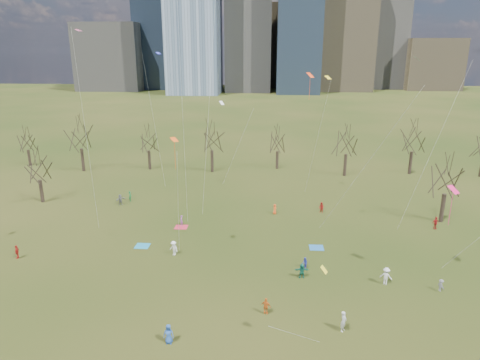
# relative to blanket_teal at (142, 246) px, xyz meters

# --- Properties ---
(ground) EXTENTS (500.00, 500.00, 0.00)m
(ground) POSITION_rel_blanket_teal_xyz_m (10.99, -8.20, -0.01)
(ground) COLOR black
(ground) RESTS_ON ground
(downtown_skyline) EXTENTS (212.50, 78.00, 118.00)m
(downtown_skyline) POSITION_rel_blanket_teal_xyz_m (8.55, 202.44, 38.99)
(downtown_skyline) COLOR slate
(downtown_skyline) RESTS_ON ground
(bare_tree_row) EXTENTS (113.04, 29.80, 9.50)m
(bare_tree_row) POSITION_rel_blanket_teal_xyz_m (10.90, 29.02, 6.10)
(bare_tree_row) COLOR black
(bare_tree_row) RESTS_ON ground
(blanket_teal) EXTENTS (1.60, 1.50, 0.03)m
(blanket_teal) POSITION_rel_blanket_teal_xyz_m (0.00, 0.00, 0.00)
(blanket_teal) COLOR teal
(blanket_teal) RESTS_ON ground
(blanket_navy) EXTENTS (1.60, 1.50, 0.03)m
(blanket_navy) POSITION_rel_blanket_teal_xyz_m (19.90, 0.86, 0.00)
(blanket_navy) COLOR #2261A1
(blanket_navy) RESTS_ON ground
(blanket_crimson) EXTENTS (1.60, 1.50, 0.03)m
(blanket_crimson) POSITION_rel_blanket_teal_xyz_m (3.37, 5.69, 0.00)
(blanket_crimson) COLOR #BC253C
(blanket_crimson) RESTS_ON ground
(person_0) EXTENTS (0.81, 0.55, 1.61)m
(person_0) POSITION_rel_blanket_teal_xyz_m (6.87, -16.57, 0.79)
(person_0) COLOR #234C9A
(person_0) RESTS_ON ground
(person_1) EXTENTS (0.69, 0.76, 1.74)m
(person_1) POSITION_rel_blanket_teal_xyz_m (20.43, -14.17, 0.86)
(person_1) COLOR silver
(person_1) RESTS_ON ground
(person_3) EXTENTS (0.65, 0.87, 1.21)m
(person_3) POSITION_rel_blanket_teal_xyz_m (30.46, -7.60, 0.59)
(person_3) COLOR slate
(person_3) RESTS_ON ground
(person_4) EXTENTS (0.96, 0.68, 1.51)m
(person_4) POSITION_rel_blanket_teal_xyz_m (14.26, -12.31, 0.74)
(person_4) COLOR #D75D17
(person_4) RESTS_ON ground
(person_5) EXTENTS (1.45, 0.56, 1.53)m
(person_5) POSITION_rel_blanket_teal_xyz_m (17.73, -6.00, 0.75)
(person_5) COLOR #186D56
(person_5) RESTS_ON ground
(person_7) EXTENTS (0.40, 0.55, 1.41)m
(person_7) POSITION_rel_blanket_teal_xyz_m (3.32, 6.20, 0.69)
(person_7) COLOR #9D52A4
(person_7) RESTS_ON ground
(person_8) EXTENTS (0.60, 0.68, 1.18)m
(person_8) POSITION_rel_blanket_teal_xyz_m (18.19, -4.02, 0.58)
(person_8) COLOR #2934B2
(person_8) RESTS_ON ground
(person_9) EXTENTS (1.23, 1.10, 1.65)m
(person_9) POSITION_rel_blanket_teal_xyz_m (4.11, -1.98, 0.81)
(person_9) COLOR white
(person_9) RESTS_ON ground
(person_10) EXTENTS (1.01, 0.67, 1.60)m
(person_10) POSITION_rel_blanket_teal_xyz_m (35.34, 7.30, 0.79)
(person_10) COLOR #A1171A
(person_10) RESTS_ON ground
(person_11) EXTENTS (1.31, 1.44, 1.59)m
(person_11) POSITION_rel_blanket_teal_xyz_m (-7.03, 13.28, 0.78)
(person_11) COLOR slate
(person_11) RESTS_ON ground
(person_12) EXTENTS (0.62, 0.79, 1.42)m
(person_12) POSITION_rel_blanket_teal_xyz_m (15.28, 11.12, 0.69)
(person_12) COLOR #FD591C
(person_12) RESTS_ON ground
(person_13) EXTENTS (0.47, 0.63, 1.55)m
(person_13) POSITION_rel_blanket_teal_xyz_m (-6.10, 14.91, 0.76)
(person_13) COLOR #16662F
(person_13) RESTS_ON ground
(person_14) EXTENTS (0.93, 0.94, 1.52)m
(person_14) POSITION_rel_blanket_teal_xyz_m (21.71, 11.94, 0.75)
(person_14) COLOR #B21E19
(person_14) RESTS_ON ground
(person_15) EXTENTS (1.29, 1.05, 1.74)m
(person_15) POSITION_rel_blanket_teal_xyz_m (25.66, -6.69, 0.86)
(person_15) COLOR silver
(person_15) RESTS_ON ground
(person_16) EXTENTS (0.55, 0.94, 1.51)m
(person_16) POSITION_rel_blanket_teal_xyz_m (-12.59, -3.81, 0.74)
(person_16) COLOR #B21E19
(person_16) RESTS_ON ground
(kites_airborne) EXTENTS (73.27, 44.33, 29.08)m
(kites_airborne) POSITION_rel_blanket_teal_xyz_m (14.86, 2.81, 13.13)
(kites_airborne) COLOR #ED5713
(kites_airborne) RESTS_ON ground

